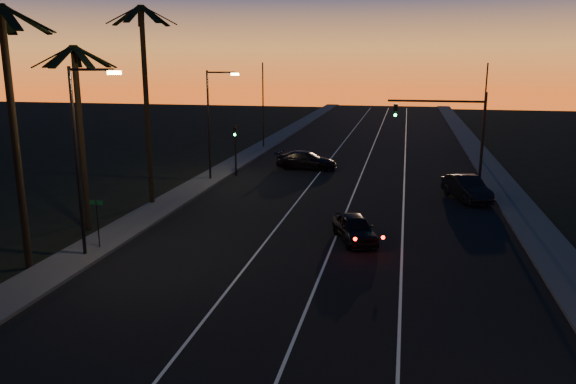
% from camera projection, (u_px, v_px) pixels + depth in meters
% --- Properties ---
extents(road, '(20.00, 170.00, 0.01)m').
position_uv_depth(road, '(337.00, 215.00, 34.46)').
color(road, black).
rests_on(road, ground).
extents(sidewalk_left, '(2.40, 170.00, 0.16)m').
position_uv_depth(sidewalk_left, '(166.00, 204.00, 36.67)').
color(sidewalk_left, '#3A3A38').
rests_on(sidewalk_left, ground).
extents(sidewalk_right, '(2.40, 170.00, 0.16)m').
position_uv_depth(sidewalk_right, '(531.00, 224.00, 32.21)').
color(sidewalk_right, '#3A3A38').
rests_on(sidewalk_right, ground).
extents(lane_stripe_left, '(0.12, 160.00, 0.01)m').
position_uv_depth(lane_stripe_left, '(289.00, 212.00, 35.05)').
color(lane_stripe_left, silver).
rests_on(lane_stripe_left, road).
extents(lane_stripe_mid, '(0.12, 160.00, 0.01)m').
position_uv_depth(lane_stripe_mid, '(345.00, 215.00, 34.36)').
color(lane_stripe_mid, silver).
rests_on(lane_stripe_mid, road).
extents(lane_stripe_right, '(0.12, 160.00, 0.01)m').
position_uv_depth(lane_stripe_right, '(403.00, 218.00, 33.66)').
color(lane_stripe_right, silver).
rests_on(lane_stripe_right, road).
extents(palm_near, '(4.25, 4.16, 11.53)m').
position_uv_depth(palm_near, '(12.00, 113.00, 23.91)').
color(palm_near, black).
rests_on(palm_near, ground).
extents(palm_mid, '(4.25, 4.16, 10.03)m').
position_uv_depth(palm_mid, '(79.00, 118.00, 29.94)').
color(palm_mid, black).
rests_on(palm_mid, ground).
extents(palm_far, '(4.25, 4.16, 12.53)m').
position_uv_depth(palm_far, '(146.00, 87.00, 35.14)').
color(palm_far, black).
rests_on(palm_far, ground).
extents(streetlight_left_near, '(2.55, 0.26, 9.00)m').
position_uv_depth(streetlight_left_near, '(82.00, 148.00, 25.84)').
color(streetlight_left_near, black).
rests_on(streetlight_left_near, ground).
extents(streetlight_left_far, '(2.55, 0.26, 8.50)m').
position_uv_depth(streetlight_left_far, '(212.00, 116.00, 43.05)').
color(streetlight_left_far, black).
rests_on(streetlight_left_far, ground).
extents(street_sign, '(0.70, 0.06, 2.60)m').
position_uv_depth(street_sign, '(97.00, 218.00, 27.66)').
color(street_sign, black).
rests_on(street_sign, ground).
extents(signal_mast, '(7.10, 0.41, 7.00)m').
position_uv_depth(signal_mast, '(451.00, 122.00, 41.46)').
color(signal_mast, black).
rests_on(signal_mast, ground).
extents(signal_post, '(0.28, 0.37, 4.20)m').
position_uv_depth(signal_post, '(235.00, 141.00, 45.20)').
color(signal_post, black).
rests_on(signal_post, ground).
extents(far_pole_left, '(0.14, 0.14, 9.00)m').
position_uv_depth(far_pole_left, '(263.00, 106.00, 59.43)').
color(far_pole_left, black).
rests_on(far_pole_left, ground).
extents(far_pole_right, '(0.14, 0.14, 9.00)m').
position_uv_depth(far_pole_right, '(484.00, 112.00, 52.19)').
color(far_pole_right, black).
rests_on(far_pole_right, ground).
extents(lead_car, '(3.15, 4.82, 1.39)m').
position_uv_depth(lead_car, '(355.00, 228.00, 29.29)').
color(lead_car, black).
rests_on(lead_car, road).
extents(right_car, '(3.20, 5.18, 1.61)m').
position_uv_depth(right_car, '(467.00, 188.00, 37.93)').
color(right_car, black).
rests_on(right_car, road).
extents(cross_car, '(5.38, 2.40, 1.53)m').
position_uv_depth(cross_car, '(306.00, 160.00, 48.63)').
color(cross_car, black).
rests_on(cross_car, road).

